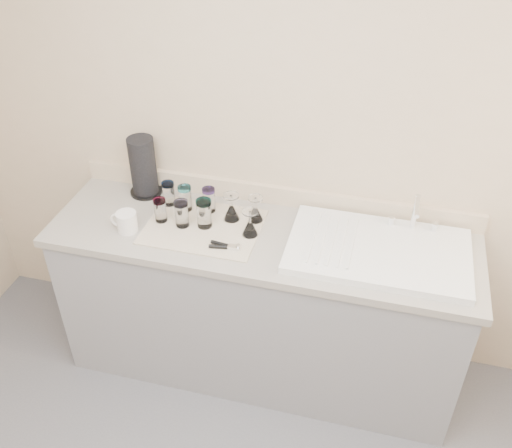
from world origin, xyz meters
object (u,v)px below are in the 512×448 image
(tumbler_lavender, at_px, (204,213))
(goblet_back_left, at_px, (232,211))
(sink_unit, at_px, (379,250))
(tumbler_cyan, at_px, (185,198))
(tumbler_teal, at_px, (169,193))
(paper_towel_roll, at_px, (143,167))
(can_opener, at_px, (225,246))
(goblet_front_right, at_px, (250,227))
(goblet_back_right, at_px, (255,212))
(white_mug, at_px, (126,222))
(tumbler_magenta, at_px, (160,210))
(tumbler_purple, at_px, (209,200))
(tumbler_blue, at_px, (182,213))

(tumbler_lavender, bearing_deg, goblet_back_left, 38.98)
(sink_unit, distance_m, tumbler_cyan, 0.98)
(tumbler_teal, xyz_separation_m, paper_towel_roll, (-0.16, 0.08, 0.08))
(sink_unit, relative_size, can_opener, 5.72)
(tumbler_lavender, bearing_deg, paper_towel_roll, 151.66)
(tumbler_teal, xyz_separation_m, can_opener, (0.38, -0.27, -0.06))
(tumbler_cyan, bearing_deg, goblet_front_right, -18.42)
(tumbler_lavender, xyz_separation_m, paper_towel_roll, (-0.40, 0.22, 0.07))
(goblet_back_left, bearing_deg, tumbler_cyan, 174.66)
(tumbler_cyan, xyz_separation_m, goblet_back_left, (0.25, -0.02, -0.02))
(sink_unit, height_order, paper_towel_roll, paper_towel_roll)
(goblet_back_left, relative_size, goblet_back_right, 1.07)
(tumbler_teal, height_order, white_mug, tumbler_teal)
(goblet_front_right, bearing_deg, goblet_back_right, 92.23)
(sink_unit, xyz_separation_m, tumbler_teal, (-1.07, 0.13, 0.05))
(tumbler_lavender, distance_m, goblet_back_left, 0.14)
(tumbler_magenta, xyz_separation_m, white_mug, (-0.13, -0.11, -0.02))
(tumbler_purple, bearing_deg, tumbler_lavender, -81.32)
(tumbler_purple, height_order, goblet_front_right, goblet_front_right)
(sink_unit, xyz_separation_m, goblet_back_left, (-0.72, 0.08, 0.04))
(tumbler_teal, xyz_separation_m, goblet_back_right, (0.46, -0.03, -0.02))
(goblet_back_left, relative_size, paper_towel_roll, 0.44)
(goblet_back_right, relative_size, goblet_front_right, 0.97)
(sink_unit, bearing_deg, white_mug, -173.97)
(goblet_back_left, xyz_separation_m, paper_towel_roll, (-0.51, 0.13, 0.10))
(sink_unit, relative_size, tumbler_blue, 6.00)
(tumbler_teal, bearing_deg, can_opener, -35.74)
(goblet_back_left, bearing_deg, tumbler_purple, 162.37)
(tumbler_lavender, bearing_deg, tumbler_cyan, 141.14)
(tumbler_blue, distance_m, white_mug, 0.27)
(tumbler_magenta, relative_size, tumbler_blue, 0.90)
(can_opener, distance_m, paper_towel_roll, 0.66)
(goblet_front_right, xyz_separation_m, paper_towel_roll, (-0.63, 0.23, 0.10))
(tumbler_teal, distance_m, can_opener, 0.47)
(goblet_front_right, bearing_deg, sink_unit, 1.77)
(paper_towel_roll, bearing_deg, can_opener, -33.08)
(tumbler_teal, xyz_separation_m, tumbler_lavender, (0.24, -0.14, 0.01))
(goblet_back_right, bearing_deg, tumbler_purple, 175.51)
(tumbler_lavender, distance_m, goblet_back_right, 0.25)
(goblet_back_left, bearing_deg, tumbler_teal, 172.29)
(tumbler_lavender, bearing_deg, can_opener, -43.92)
(goblet_front_right, bearing_deg, can_opener, -123.84)
(tumbler_teal, relative_size, tumbler_cyan, 0.96)
(white_mug, bearing_deg, tumbler_teal, 65.11)
(tumbler_blue, xyz_separation_m, can_opener, (0.25, -0.12, -0.06))
(tumbler_magenta, bearing_deg, paper_towel_roll, 128.19)
(goblet_back_right, bearing_deg, tumbler_teal, 176.89)
(tumbler_blue, relative_size, tumbler_lavender, 0.93)
(tumbler_lavender, distance_m, goblet_front_right, 0.23)
(can_opener, bearing_deg, goblet_back_right, 72.00)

